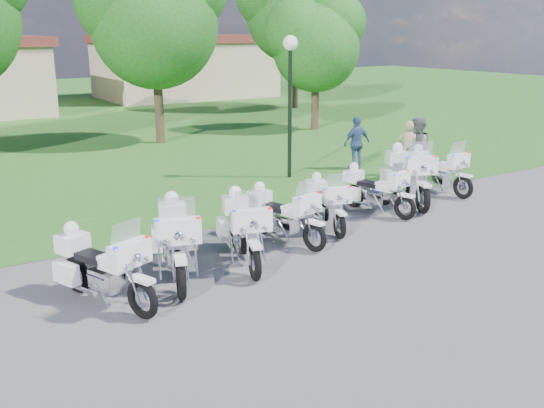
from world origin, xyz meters
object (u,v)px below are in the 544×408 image
motorcycle_3 (282,214)px  bystander_a (407,149)px  bystander_b (417,149)px  motorcycle_2 (243,228)px  bystander_c (357,143)px  lamp_post (290,72)px  motorcycle_1 (176,239)px  motorcycle_0 (101,266)px  motorcycle_4 (326,202)px  motorcycle_5 (375,189)px  motorcycle_6 (407,175)px  motorcycle_7 (436,169)px

motorcycle_3 → bystander_a: size_ratio=1.25×
bystander_b → motorcycle_2: bearing=-10.8°
motorcycle_2 → bystander_c: size_ratio=1.37×
motorcycle_3 → lamp_post: (3.43, 4.82, 2.59)m
motorcycle_1 → motorcycle_0: bearing=35.7°
lamp_post → bystander_b: lamp_post is taller
bystander_a → bystander_c: size_ratio=1.01×
motorcycle_3 → motorcycle_4: bearing=178.6°
motorcycle_5 → bystander_c: bearing=-137.8°
motorcycle_1 → motorcycle_5: 5.92m
motorcycle_1 → lamp_post: (6.12, 5.37, 2.49)m
motorcycle_2 → motorcycle_6: bearing=-148.3°
motorcycle_5 → lamp_post: lamp_post is taller
motorcycle_3 → lamp_post: 6.46m
motorcycle_1 → bystander_b: bystander_b is taller
motorcycle_2 → motorcycle_7: (7.25, 1.78, -0.04)m
motorcycle_1 → motorcycle_4: motorcycle_1 is taller
motorcycle_3 → motorcycle_4: 1.43m
motorcycle_1 → bystander_c: bystander_c is taller
motorcycle_1 → motorcycle_2: bearing=-160.9°
motorcycle_5 → bystander_a: size_ratio=1.22×
motorcycle_3 → bystander_a: (6.63, 3.03, 0.25)m
motorcycle_4 → bystander_b: (5.06, 2.19, 0.37)m
motorcycle_3 → bystander_c: 7.55m
motorcycle_4 → motorcycle_6: bearing=-153.0°
motorcycle_4 → motorcycle_5: 1.75m
motorcycle_0 → motorcycle_1: (1.52, 0.44, 0.06)m
motorcycle_1 → motorcycle_2: motorcycle_1 is taller
motorcycle_0 → lamp_post: 9.93m
motorcycle_0 → motorcycle_7: 10.41m
motorcycle_6 → bystander_a: motorcycle_6 is taller
motorcycle_4 → bystander_a: bystander_a is taller
motorcycle_0 → motorcycle_3: 4.32m
motorcycle_4 → bystander_b: 5.53m
motorcycle_2 → bystander_b: bystander_b is taller
motorcycle_0 → lamp_post: (7.64, 5.81, 2.55)m
motorcycle_2 → bystander_a: 8.68m
motorcycle_6 → motorcycle_7: (1.47, 0.35, -0.10)m
motorcycle_5 → bystander_a: bystander_a is taller
motorcycle_2 → motorcycle_7: 7.47m
lamp_post → bystander_a: lamp_post is taller
motorcycle_1 → bystander_a: size_ratio=1.42×
lamp_post → bystander_c: lamp_post is taller
motorcycle_1 → motorcycle_7: 8.84m
motorcycle_0 → bystander_c: (10.15, 5.63, 0.20)m
motorcycle_1 → bystander_c: (8.64, 5.19, 0.14)m
motorcycle_0 → motorcycle_5: bearing=170.7°
motorcycle_4 → lamp_post: bearing=-97.6°
motorcycle_0 → motorcycle_7: bearing=170.9°
motorcycle_6 → motorcycle_5: bearing=35.2°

